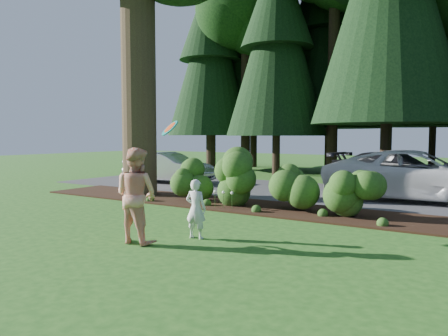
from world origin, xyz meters
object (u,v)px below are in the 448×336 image
at_px(child, 196,209).
at_px(adult, 136,195).
at_px(car_white_suv, 417,175).
at_px(car_silver_wagon, 168,168).
at_px(frisbee, 170,128).
at_px(car_dark_suv, 396,171).

relative_size(child, adult, 0.65).
xyz_separation_m(car_white_suv, adult, (-3.87, -9.19, 0.11)).
relative_size(car_silver_wagon, adult, 2.18).
height_order(car_silver_wagon, car_white_suv, car_white_suv).
bearing_deg(child, adult, 41.56).
height_order(car_white_suv, frisbee, frisbee).
bearing_deg(frisbee, car_white_suv, 63.91).
height_order(adult, frisbee, frisbee).
bearing_deg(car_white_suv, frisbee, 151.34).
bearing_deg(car_white_suv, car_silver_wagon, 88.94).
height_order(car_dark_suv, child, car_dark_suv).
relative_size(child, frisbee, 2.30).
relative_size(car_dark_suv, frisbee, 9.36).
distance_m(child, adult, 1.29).
bearing_deg(frisbee, car_dark_suv, 75.35).
bearing_deg(car_silver_wagon, car_white_suv, -92.36).
xyz_separation_m(car_dark_suv, adult, (-2.69, -11.70, 0.19)).
bearing_deg(child, car_white_suv, -118.41).
height_order(car_silver_wagon, child, car_silver_wagon).
distance_m(adult, frisbee, 1.81).
height_order(car_white_suv, adult, adult).
bearing_deg(car_silver_wagon, adult, -147.12).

